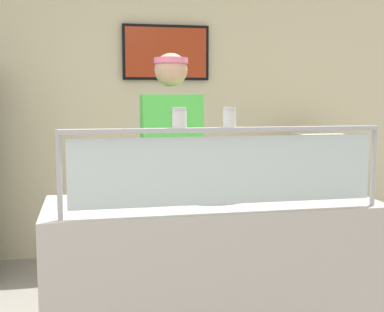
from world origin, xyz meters
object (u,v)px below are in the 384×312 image
at_px(pizza_tray, 210,194).
at_px(pepper_flake_shaker, 230,119).
at_px(worker_figure, 172,172).
at_px(pizza_box_stack, 319,146).
at_px(parmesan_shaker, 179,119).
at_px(pizza_server, 217,191).

bearing_deg(pizza_tray, pepper_flake_shaker, -89.60).
distance_m(worker_figure, pizza_box_stack, 1.93).
distance_m(parmesan_shaker, worker_figure, 1.04).
relative_size(parmesan_shaker, pepper_flake_shaker, 1.00).
height_order(pizza_tray, worker_figure, worker_figure).
xyz_separation_m(pizza_server, parmesan_shaker, (-0.26, -0.34, 0.40)).
bearing_deg(pepper_flake_shaker, worker_figure, 96.20).
bearing_deg(pizza_tray, pizza_server, -32.04).
xyz_separation_m(parmesan_shaker, pepper_flake_shaker, (0.23, 0.00, -0.00)).
height_order(pepper_flake_shaker, pizza_box_stack, pepper_flake_shaker).
bearing_deg(parmesan_shaker, pizza_box_stack, 51.00).
bearing_deg(pepper_flake_shaker, parmesan_shaker, 180.00).
bearing_deg(pizza_tray, parmesan_shaker, -122.83).
bearing_deg(pizza_server, worker_figure, 112.66).
relative_size(worker_figure, pizza_box_stack, 3.95).
relative_size(pepper_flake_shaker, pizza_box_stack, 0.21).
bearing_deg(pizza_box_stack, parmesan_shaker, -129.00).
bearing_deg(parmesan_shaker, pizza_tray, 57.17).
bearing_deg(parmesan_shaker, pepper_flake_shaker, 0.00).
distance_m(pizza_tray, pepper_flake_shaker, 0.55).
distance_m(pizza_tray, worker_figure, 0.62).
height_order(pizza_tray, pepper_flake_shaker, pepper_flake_shaker).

